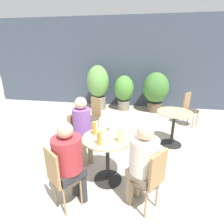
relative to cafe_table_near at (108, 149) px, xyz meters
name	(u,v)px	position (x,y,z in m)	size (l,w,h in m)	color
ground_plane	(99,185)	(-0.11, -0.14, -0.55)	(20.00, 20.00, 0.00)	#B2A899
storefront_wall	(126,63)	(-0.11, 4.01, 0.95)	(10.00, 0.06, 3.00)	#3D4756
cafe_table_near	(108,149)	(0.00, 0.00, 0.00)	(0.74, 0.74, 0.75)	black
cafe_table_far	(174,121)	(1.16, 1.31, -0.01)	(0.72, 0.72, 0.75)	black
bistro_chair_0	(79,133)	(-0.62, 0.47, -0.02)	(0.42, 0.42, 0.89)	#42382D
bistro_chair_1	(60,175)	(-0.47, -0.62, -0.02)	(0.42, 0.42, 0.89)	#42382D
bistro_chair_2	(151,177)	(0.62, -0.47, -0.02)	(0.42, 0.42, 0.89)	#42382D
bistro_chair_3	(189,106)	(1.73, 2.47, -0.02)	(0.42, 0.42, 0.89)	#42382D
bistro_chair_4	(94,113)	(-0.63, 1.55, -0.02)	(0.41, 0.42, 0.89)	#42382D
seated_person_0	(82,125)	(-0.51, 0.39, 0.18)	(0.39, 0.38, 1.23)	gray
seated_person_1	(69,158)	(-0.38, -0.51, 0.14)	(0.45, 0.46, 1.17)	#2D2D33
seated_person_2	(142,160)	(0.51, -0.38, 0.14)	(0.44, 0.43, 1.18)	gray
beer_glass_0	(120,135)	(0.20, -0.10, 0.30)	(0.07, 0.07, 0.20)	beige
beer_glass_1	(111,125)	(0.02, 0.22, 0.29)	(0.06, 0.06, 0.19)	silver
beer_glass_2	(94,128)	(-0.21, 0.07, 0.30)	(0.06, 0.06, 0.20)	#B28433
beer_glass_3	(99,138)	(-0.07, -0.21, 0.29)	(0.06, 0.06, 0.18)	#B28433
potted_plant_0	(98,85)	(-1.00, 3.47, 0.27)	(0.74, 0.74, 1.47)	slate
potted_plant_1	(124,90)	(-0.11, 3.48, 0.12)	(0.64, 0.64, 1.16)	slate
potted_plant_2	(156,90)	(0.91, 3.50, 0.18)	(0.82, 0.82, 1.28)	brown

